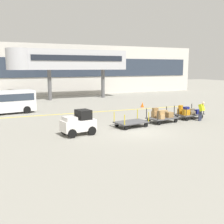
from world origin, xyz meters
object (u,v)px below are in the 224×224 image
baggage_cart_lead (131,122)px  safety_cone_near (142,105)px  shuttle_van (7,100)px  baggage_cart_middle (162,116)px  baggage_handler (201,110)px  baggage_tug (79,123)px  baggage_cart_tail (188,112)px

baggage_cart_lead → safety_cone_near: 9.90m
baggage_cart_lead → shuttle_van: (-7.66, 9.81, 0.89)m
baggage_cart_lead → shuttle_van: 12.47m
baggage_cart_lead → baggage_cart_middle: baggage_cart_middle is taller
baggage_cart_middle → shuttle_van: (-10.60, 9.36, 0.70)m
shuttle_van → safety_cone_near: bearing=-7.4°
baggage_cart_lead → baggage_handler: 6.17m
baggage_tug → baggage_cart_lead: 4.18m
baggage_cart_tail → baggage_cart_lead: bearing=-171.7°
shuttle_van → safety_cone_near: (13.39, -1.74, -0.96)m
shuttle_van → baggage_cart_tail: bearing=-33.5°
shuttle_van → safety_cone_near: 13.54m
baggage_cart_middle → baggage_handler: bearing=-13.7°
baggage_cart_tail → baggage_handler: 1.27m
baggage_cart_middle → safety_cone_near: (2.80, 7.62, -0.26)m
baggage_cart_lead → baggage_handler: bearing=-3.1°
baggage_cart_middle → safety_cone_near: baggage_cart_middle is taller
baggage_cart_lead → baggage_cart_tail: size_ratio=1.00×
baggage_tug → baggage_cart_middle: (7.05, 1.05, -0.22)m
baggage_cart_tail → shuttle_van: size_ratio=0.61×
baggage_cart_middle → baggage_cart_tail: size_ratio=1.00×
baggage_cart_middle → safety_cone_near: bearing=69.8°
baggage_cart_tail → safety_cone_near: baggage_cart_tail is taller
baggage_cart_tail → baggage_handler: baggage_handler is taller
baggage_cart_tail → baggage_tug: bearing=-171.7°
safety_cone_near → baggage_cart_lead: bearing=-125.4°
baggage_tug → baggage_cart_tail: (9.97, 1.46, -0.23)m
baggage_cart_middle → baggage_cart_tail: baggage_cart_middle is taller
baggage_cart_lead → shuttle_van: shuttle_van is taller
baggage_cart_tail → baggage_handler: bearing=-76.8°
baggage_tug → baggage_cart_tail: size_ratio=0.73×
baggage_cart_lead → safety_cone_near: baggage_cart_lead is taller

